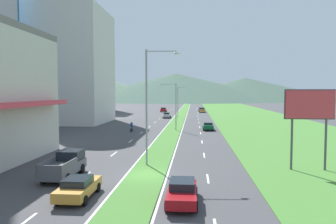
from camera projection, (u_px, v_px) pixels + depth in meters
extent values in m
plane|color=#424244|center=(147.00, 175.00, 27.00)|extent=(600.00, 600.00, 0.00)
cube|color=#477F33|center=(179.00, 118.00, 86.69)|extent=(3.20, 240.00, 0.06)
cube|color=#477F33|center=(257.00, 119.00, 85.01)|extent=(24.00, 240.00, 0.06)
cube|color=silver|center=(24.00, 223.00, 17.13)|extent=(0.16, 2.80, 0.01)
cube|color=silver|center=(85.00, 176.00, 26.74)|extent=(0.16, 2.80, 0.01)
cube|color=silver|center=(114.00, 154.00, 36.35)|extent=(0.16, 2.80, 0.01)
cube|color=silver|center=(131.00, 141.00, 45.97)|extent=(0.16, 2.80, 0.01)
cube|color=silver|center=(142.00, 133.00, 55.58)|extent=(0.16, 2.80, 0.01)
cube|color=silver|center=(149.00, 127.00, 65.19)|extent=(0.16, 2.80, 0.01)
cube|color=silver|center=(155.00, 122.00, 74.80)|extent=(0.16, 2.80, 0.01)
cube|color=silver|center=(160.00, 119.00, 84.41)|extent=(0.16, 2.80, 0.01)
cube|color=silver|center=(163.00, 116.00, 94.02)|extent=(0.16, 2.80, 0.01)
cube|color=silver|center=(166.00, 114.00, 103.63)|extent=(0.16, 2.80, 0.01)
cube|color=silver|center=(168.00, 112.00, 113.25)|extent=(0.16, 2.80, 0.01)
cube|color=silver|center=(170.00, 111.00, 122.86)|extent=(0.16, 2.80, 0.01)
cube|color=silver|center=(172.00, 109.00, 132.47)|extent=(0.16, 2.80, 0.01)
cube|color=silver|center=(174.00, 108.00, 142.08)|extent=(0.16, 2.80, 0.01)
cube|color=silver|center=(175.00, 107.00, 151.69)|extent=(0.16, 2.80, 0.01)
cube|color=silver|center=(208.00, 179.00, 25.91)|extent=(0.16, 2.80, 0.01)
cube|color=silver|center=(204.00, 155.00, 35.53)|extent=(0.16, 2.80, 0.01)
cube|color=silver|center=(202.00, 142.00, 45.14)|extent=(0.16, 2.80, 0.01)
cube|color=silver|center=(201.00, 133.00, 54.75)|extent=(0.16, 2.80, 0.01)
cube|color=silver|center=(200.00, 127.00, 64.36)|extent=(0.16, 2.80, 0.01)
cube|color=silver|center=(199.00, 123.00, 73.97)|extent=(0.16, 2.80, 0.01)
cube|color=silver|center=(198.00, 119.00, 83.58)|extent=(0.16, 2.80, 0.01)
cube|color=silver|center=(198.00, 116.00, 93.19)|extent=(0.16, 2.80, 0.01)
cube|color=silver|center=(198.00, 114.00, 102.81)|extent=(0.16, 2.80, 0.01)
cube|color=silver|center=(197.00, 112.00, 112.42)|extent=(0.16, 2.80, 0.01)
cube|color=silver|center=(197.00, 111.00, 122.03)|extent=(0.16, 2.80, 0.01)
cube|color=silver|center=(197.00, 109.00, 131.64)|extent=(0.16, 2.80, 0.01)
cube|color=silver|center=(197.00, 108.00, 141.25)|extent=(0.16, 2.80, 0.01)
cube|color=silver|center=(197.00, 107.00, 150.86)|extent=(0.16, 2.80, 0.01)
cube|color=silver|center=(173.00, 118.00, 86.83)|extent=(0.16, 240.00, 0.01)
cube|color=silver|center=(186.00, 118.00, 86.55)|extent=(0.16, 240.00, 0.01)
cube|color=silver|center=(69.00, 67.00, 73.71)|extent=(17.32, 17.32, 25.61)
cylinder|color=beige|center=(67.00, 1.00, 72.80)|extent=(10.68, 10.68, 4.07)
cube|color=silver|center=(92.00, 79.00, 118.24)|extent=(13.67, 13.67, 24.14)
cone|color=#516B56|center=(89.00, 87.00, 272.14)|extent=(144.43, 144.43, 23.65)
cone|color=#3D5647|center=(176.00, 87.00, 294.51)|extent=(206.22, 206.22, 24.30)
cone|color=#3D5647|center=(245.00, 89.00, 291.45)|extent=(169.81, 169.81, 20.14)
cylinder|color=#99999E|center=(147.00, 108.00, 30.34)|extent=(0.18, 0.18, 10.99)
cylinder|color=#99999E|center=(161.00, 51.00, 29.97)|extent=(2.85, 0.26, 0.10)
ellipsoid|color=silver|center=(177.00, 53.00, 29.95)|extent=(0.56, 0.28, 0.20)
cylinder|color=#99999E|center=(176.00, 107.00, 58.63)|extent=(0.18, 0.18, 8.63)
cylinder|color=#99999E|center=(168.00, 84.00, 58.42)|extent=(2.87, 0.25, 0.10)
ellipsoid|color=silver|center=(160.00, 85.00, 58.48)|extent=(0.56, 0.28, 0.20)
cylinder|color=#99999E|center=(178.00, 102.00, 87.04)|extent=(0.18, 0.18, 8.53)
cylinder|color=#99999E|center=(183.00, 87.00, 86.77)|extent=(2.94, 0.31, 0.10)
ellipsoid|color=silver|center=(189.00, 88.00, 86.77)|extent=(0.56, 0.28, 0.20)
cylinder|color=#4C4C51|center=(292.00, 144.00, 28.65)|extent=(0.20, 0.20, 4.69)
cylinder|color=#4C4C51|center=(326.00, 145.00, 28.42)|extent=(0.20, 0.20, 4.69)
cube|color=#D83847|center=(310.00, 104.00, 28.22)|extent=(4.19, 0.16, 2.47)
cube|color=#4C4C51|center=(310.00, 104.00, 28.34)|extent=(4.39, 0.08, 2.67)
cube|color=maroon|center=(163.00, 110.00, 114.82)|extent=(1.85, 4.19, 0.78)
cube|color=black|center=(163.00, 108.00, 114.61)|extent=(1.59, 1.85, 0.48)
cylinder|color=black|center=(161.00, 111.00, 116.21)|extent=(0.22, 0.64, 0.64)
cylinder|color=black|center=(166.00, 111.00, 116.06)|extent=(0.22, 0.64, 0.64)
cylinder|color=black|center=(161.00, 111.00, 113.62)|extent=(0.22, 0.64, 0.64)
cylinder|color=black|center=(166.00, 111.00, 113.48)|extent=(0.22, 0.64, 0.64)
cube|color=#B2B2B7|center=(167.00, 115.00, 87.68)|extent=(1.82, 4.68, 0.69)
cube|color=black|center=(167.00, 113.00, 87.46)|extent=(1.56, 2.06, 0.49)
cylinder|color=black|center=(164.00, 116.00, 89.22)|extent=(0.22, 0.64, 0.64)
cylinder|color=black|center=(170.00, 116.00, 89.07)|extent=(0.22, 0.64, 0.64)
cylinder|color=black|center=(163.00, 117.00, 86.33)|extent=(0.22, 0.64, 0.64)
cylinder|color=black|center=(170.00, 117.00, 86.19)|extent=(0.22, 0.64, 0.64)
cube|color=#C6842D|center=(79.00, 188.00, 21.14)|extent=(1.85, 4.42, 0.64)
cube|color=black|center=(77.00, 181.00, 20.93)|extent=(1.59, 1.95, 0.45)
cylinder|color=black|center=(73.00, 187.00, 22.59)|extent=(0.22, 0.64, 0.64)
cylinder|color=black|center=(98.00, 187.00, 22.45)|extent=(0.22, 0.64, 0.64)
cylinder|color=black|center=(57.00, 200.00, 19.87)|extent=(0.22, 0.64, 0.64)
cylinder|color=black|center=(85.00, 201.00, 19.72)|extent=(0.22, 0.64, 0.64)
cube|color=maroon|center=(182.00, 193.00, 20.13)|extent=(1.80, 4.59, 0.62)
cube|color=black|center=(182.00, 184.00, 20.28)|extent=(1.55, 2.02, 0.50)
cylinder|color=black|center=(196.00, 207.00, 18.66)|extent=(0.22, 0.64, 0.64)
cylinder|color=black|center=(166.00, 206.00, 18.80)|extent=(0.22, 0.64, 0.64)
cylinder|color=black|center=(196.00, 192.00, 21.49)|extent=(0.22, 0.64, 0.64)
cylinder|color=black|center=(170.00, 191.00, 21.63)|extent=(0.22, 0.64, 0.64)
cube|color=#0C5128|center=(208.00, 127.00, 59.31)|extent=(1.80, 4.06, 0.67)
cube|color=black|center=(208.00, 124.00, 59.44)|extent=(1.55, 1.79, 0.40)
cylinder|color=black|center=(213.00, 129.00, 58.01)|extent=(0.22, 0.64, 0.64)
cylinder|color=black|center=(204.00, 129.00, 58.15)|extent=(0.22, 0.64, 0.64)
cylinder|color=black|center=(212.00, 128.00, 60.52)|extent=(0.22, 0.64, 0.64)
cylinder|color=black|center=(203.00, 128.00, 60.66)|extent=(0.22, 0.64, 0.64)
cube|color=navy|center=(201.00, 110.00, 117.89)|extent=(1.85, 4.42, 0.64)
cube|color=black|center=(201.00, 108.00, 118.04)|extent=(1.59, 1.95, 0.48)
cylinder|color=black|center=(204.00, 111.00, 116.48)|extent=(0.22, 0.64, 0.64)
cylinder|color=black|center=(199.00, 111.00, 116.62)|extent=(0.22, 0.64, 0.64)
cylinder|color=black|center=(203.00, 110.00, 119.21)|extent=(0.22, 0.64, 0.64)
cylinder|color=black|center=(199.00, 110.00, 119.35)|extent=(0.22, 0.64, 0.64)
cube|color=#C6842D|center=(202.00, 110.00, 111.36)|extent=(1.83, 4.12, 0.75)
cube|color=black|center=(202.00, 109.00, 111.49)|extent=(1.58, 1.81, 0.52)
cylinder|color=black|center=(205.00, 112.00, 110.04)|extent=(0.22, 0.64, 0.64)
cylinder|color=black|center=(200.00, 112.00, 110.18)|extent=(0.22, 0.64, 0.64)
cylinder|color=black|center=(205.00, 111.00, 112.58)|extent=(0.22, 0.64, 0.64)
cylinder|color=black|center=(200.00, 111.00, 112.73)|extent=(0.22, 0.64, 0.64)
cube|color=#515459|center=(64.00, 168.00, 26.11)|extent=(2.00, 5.40, 0.80)
cube|color=black|center=(71.00, 155.00, 27.65)|extent=(1.84, 2.00, 0.80)
cube|color=#515459|center=(46.00, 163.00, 25.05)|extent=(0.10, 3.20, 0.44)
cube|color=#515459|center=(69.00, 164.00, 24.90)|extent=(0.10, 3.20, 0.44)
cube|color=#515459|center=(49.00, 168.00, 23.43)|extent=(1.84, 0.10, 0.44)
cylinder|color=black|center=(61.00, 168.00, 27.82)|extent=(0.26, 0.80, 0.80)
cylinder|color=black|center=(82.00, 169.00, 27.66)|extent=(0.26, 0.80, 0.80)
cylinder|color=black|center=(43.00, 178.00, 24.60)|extent=(0.26, 0.80, 0.80)
cylinder|color=black|center=(67.00, 179.00, 24.44)|extent=(0.26, 0.80, 0.80)
cylinder|color=black|center=(132.00, 129.00, 58.21)|extent=(0.10, 0.60, 0.60)
cylinder|color=black|center=(131.00, 130.00, 56.82)|extent=(0.12, 0.60, 0.60)
cube|color=navy|center=(132.00, 129.00, 57.51)|extent=(0.20, 1.12, 0.25)
ellipsoid|color=navy|center=(132.00, 127.00, 57.68)|extent=(0.24, 0.44, 0.24)
cube|color=navy|center=(132.00, 125.00, 57.36)|extent=(0.36, 0.28, 0.70)
sphere|color=silver|center=(132.00, 122.00, 57.38)|extent=(0.26, 0.26, 0.26)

